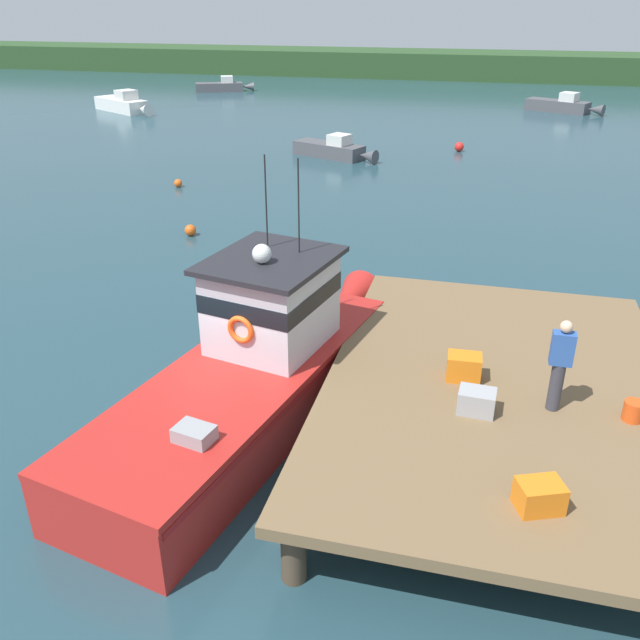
# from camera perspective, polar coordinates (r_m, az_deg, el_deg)

# --- Properties ---
(ground_plane) EXTENTS (200.00, 200.00, 0.00)m
(ground_plane) POSITION_cam_1_polar(r_m,az_deg,el_deg) (13.75, -6.25, -7.02)
(ground_plane) COLOR #23424C
(dock) EXTENTS (6.00, 9.00, 1.20)m
(dock) POSITION_cam_1_polar(r_m,az_deg,el_deg) (12.50, 14.75, -5.67)
(dock) COLOR #4C3D2D
(dock) RESTS_ON ground
(main_fishing_boat) EXTENTS (4.14, 9.96, 4.80)m
(main_fishing_boat) POSITION_cam_1_polar(r_m,az_deg,el_deg) (13.01, -5.36, -3.84)
(main_fishing_boat) COLOR red
(main_fishing_boat) RESTS_ON ground
(crate_stack_mid_dock) EXTENTS (0.72, 0.64, 0.41)m
(crate_stack_mid_dock) POSITION_cam_1_polar(r_m,az_deg,el_deg) (9.71, 18.18, -14.04)
(crate_stack_mid_dock) COLOR orange
(crate_stack_mid_dock) RESTS_ON dock
(crate_stack_near_edge) EXTENTS (0.62, 0.47, 0.40)m
(crate_stack_near_edge) POSITION_cam_1_polar(r_m,az_deg,el_deg) (11.43, 13.19, -6.75)
(crate_stack_near_edge) COLOR #9E9EA3
(crate_stack_near_edge) RESTS_ON dock
(crate_single_by_cleat) EXTENTS (0.62, 0.47, 0.47)m
(crate_single_by_cleat) POSITION_cam_1_polar(r_m,az_deg,el_deg) (12.30, 12.15, -3.94)
(crate_single_by_cleat) COLOR orange
(crate_single_by_cleat) RESTS_ON dock
(bait_bucket) EXTENTS (0.32, 0.32, 0.34)m
(bait_bucket) POSITION_cam_1_polar(r_m,az_deg,el_deg) (12.07, 25.10, -7.02)
(bait_bucket) COLOR #E04C19
(bait_bucket) RESTS_ON dock
(deckhand_by_the_boat) EXTENTS (0.36, 0.22, 1.63)m
(deckhand_by_the_boat) POSITION_cam_1_polar(r_m,az_deg,el_deg) (11.55, 19.73, -3.52)
(deckhand_by_the_boat) COLOR #383842
(deckhand_by_the_boat) RESTS_ON dock
(moored_boat_outer_mooring) EXTENTS (5.32, 3.29, 1.37)m
(moored_boat_outer_mooring) POSITION_cam_1_polar(r_m,az_deg,el_deg) (52.31, 19.96, 16.79)
(moored_boat_outer_mooring) COLOR #4C4C51
(moored_boat_outer_mooring) RESTS_ON ground
(moored_boat_mid_harbor) EXTENTS (5.75, 4.01, 1.51)m
(moored_boat_mid_harbor) POSITION_cam_1_polar(r_m,az_deg,el_deg) (51.50, -16.32, 17.21)
(moored_boat_mid_harbor) COLOR white
(moored_boat_mid_harbor) RESTS_ON ground
(moored_boat_far_left) EXTENTS (4.91, 2.86, 1.25)m
(moored_boat_far_left) POSITION_cam_1_polar(r_m,az_deg,el_deg) (61.31, -8.23, 19.09)
(moored_boat_far_left) COLOR #4C4C51
(moored_boat_far_left) RESTS_ON ground
(moored_boat_far_right) EXTENTS (4.70, 2.68, 1.20)m
(moored_boat_far_right) POSITION_cam_1_polar(r_m,az_deg,el_deg) (34.96, 1.20, 14.30)
(moored_boat_far_right) COLOR #4C4C51
(moored_boat_far_right) RESTS_ON ground
(mooring_buoy_channel_marker) EXTENTS (0.34, 0.34, 0.34)m
(mooring_buoy_channel_marker) POSITION_cam_1_polar(r_m,az_deg,el_deg) (29.97, -11.98, 11.32)
(mooring_buoy_channel_marker) COLOR #EA5B19
(mooring_buoy_channel_marker) RESTS_ON ground
(mooring_buoy_outer) EXTENTS (0.39, 0.39, 0.39)m
(mooring_buoy_outer) POSITION_cam_1_polar(r_m,az_deg,el_deg) (23.55, -10.97, 7.51)
(mooring_buoy_outer) COLOR #EA5B19
(mooring_buoy_outer) RESTS_ON ground
(mooring_buoy_spare_mooring) EXTENTS (0.48, 0.48, 0.48)m
(mooring_buoy_spare_mooring) POSITION_cam_1_polar(r_m,az_deg,el_deg) (37.23, 11.76, 14.24)
(mooring_buoy_spare_mooring) COLOR red
(mooring_buoy_spare_mooring) RESTS_ON ground
(far_shoreline) EXTENTS (120.00, 8.00, 2.40)m
(far_shoreline) POSITION_cam_1_polar(r_m,az_deg,el_deg) (73.13, 11.66, 20.52)
(far_shoreline) COLOR #284723
(far_shoreline) RESTS_ON ground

